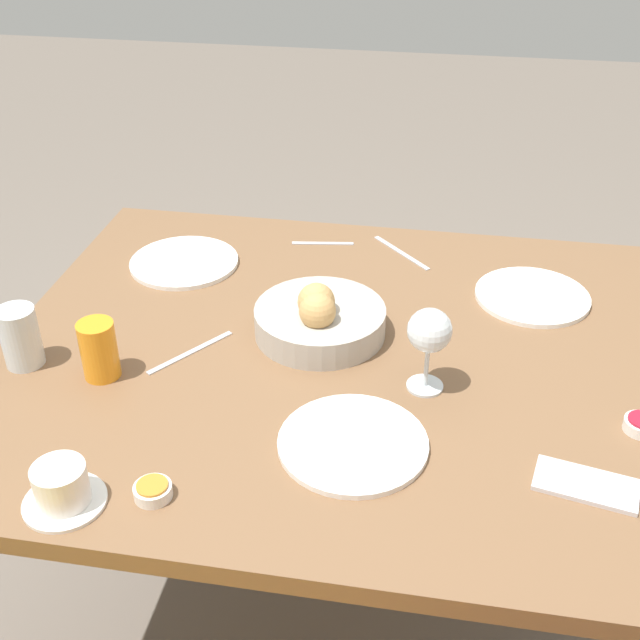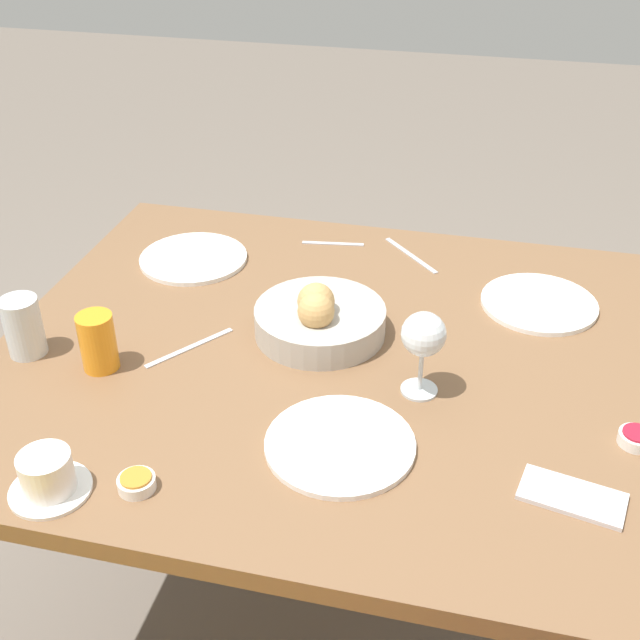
# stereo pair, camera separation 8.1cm
# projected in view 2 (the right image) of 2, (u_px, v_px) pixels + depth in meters

# --- Properties ---
(ground_plane) EXTENTS (10.00, 10.00, 0.00)m
(ground_plane) POSITION_uv_depth(u_px,v_px,m) (332.00, 600.00, 1.87)
(ground_plane) COLOR #6B6056
(dining_table) EXTENTS (1.25, 1.06, 0.71)m
(dining_table) POSITION_uv_depth(u_px,v_px,m) (334.00, 387.00, 1.53)
(dining_table) COLOR brown
(dining_table) RESTS_ON ground_plane
(bread_basket) EXTENTS (0.25, 0.25, 0.11)m
(bread_basket) POSITION_uv_depth(u_px,v_px,m) (319.00, 319.00, 1.51)
(bread_basket) COLOR #B2ADA3
(bread_basket) RESTS_ON dining_table
(plate_near_left) EXTENTS (0.23, 0.23, 0.01)m
(plate_near_left) POSITION_uv_depth(u_px,v_px,m) (539.00, 303.00, 1.62)
(plate_near_left) COLOR white
(plate_near_left) RESTS_ON dining_table
(plate_near_right) EXTENTS (0.24, 0.24, 0.01)m
(plate_near_right) POSITION_uv_depth(u_px,v_px,m) (194.00, 258.00, 1.78)
(plate_near_right) COLOR white
(plate_near_right) RESTS_ON dining_table
(plate_far_center) EXTENTS (0.24, 0.24, 0.01)m
(plate_far_center) POSITION_uv_depth(u_px,v_px,m) (340.00, 444.00, 1.26)
(plate_far_center) COLOR white
(plate_far_center) RESTS_ON dining_table
(juice_glass) EXTENTS (0.06, 0.06, 0.11)m
(juice_glass) POSITION_uv_depth(u_px,v_px,m) (98.00, 342.00, 1.41)
(juice_glass) COLOR orange
(juice_glass) RESTS_ON dining_table
(water_tumbler) EXTENTS (0.07, 0.07, 0.11)m
(water_tumbler) POSITION_uv_depth(u_px,v_px,m) (23.00, 327.00, 1.45)
(water_tumbler) COLOR silver
(water_tumbler) RESTS_ON dining_table
(wine_glass) EXTENTS (0.08, 0.08, 0.16)m
(wine_glass) POSITION_uv_depth(u_px,v_px,m) (423.00, 337.00, 1.32)
(wine_glass) COLOR silver
(wine_glass) RESTS_ON dining_table
(coffee_cup) EXTENTS (0.12, 0.12, 0.07)m
(coffee_cup) POSITION_uv_depth(u_px,v_px,m) (47.00, 476.00, 1.16)
(coffee_cup) COLOR white
(coffee_cup) RESTS_ON dining_table
(jam_bowl_berry) EXTENTS (0.06, 0.06, 0.02)m
(jam_bowl_berry) POSITION_uv_depth(u_px,v_px,m) (636.00, 438.00, 1.26)
(jam_bowl_berry) COLOR white
(jam_bowl_berry) RESTS_ON dining_table
(jam_bowl_honey) EXTENTS (0.06, 0.06, 0.02)m
(jam_bowl_honey) POSITION_uv_depth(u_px,v_px,m) (137.00, 483.00, 1.18)
(jam_bowl_honey) COLOR white
(jam_bowl_honey) RESTS_ON dining_table
(fork_silver) EXTENTS (0.14, 0.15, 0.00)m
(fork_silver) POSITION_uv_depth(u_px,v_px,m) (411.00, 255.00, 1.80)
(fork_silver) COLOR #B7B7BC
(fork_silver) RESTS_ON dining_table
(knife_silver) EXTENTS (0.12, 0.16, 0.00)m
(knife_silver) POSITION_uv_depth(u_px,v_px,m) (190.00, 348.00, 1.49)
(knife_silver) COLOR #B7B7BC
(knife_silver) RESTS_ON dining_table
(spoon_coffee) EXTENTS (0.14, 0.03, 0.00)m
(spoon_coffee) POSITION_uv_depth(u_px,v_px,m) (333.00, 244.00, 1.85)
(spoon_coffee) COLOR #B7B7BC
(spoon_coffee) RESTS_ON dining_table
(cell_phone) EXTENTS (0.16, 0.10, 0.01)m
(cell_phone) POSITION_uv_depth(u_px,v_px,m) (572.00, 497.00, 1.17)
(cell_phone) COLOR silver
(cell_phone) RESTS_ON dining_table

